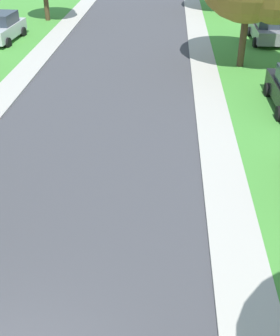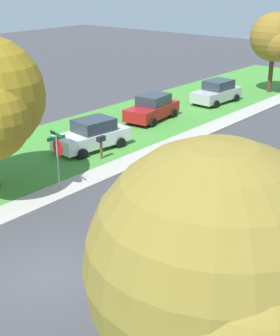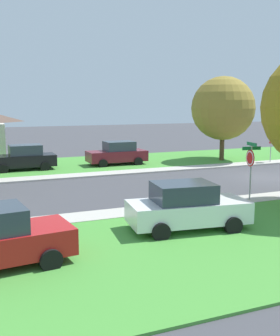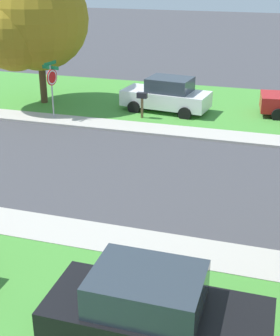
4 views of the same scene
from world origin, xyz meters
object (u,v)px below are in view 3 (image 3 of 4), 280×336
object	(u,v)px
car_black_near_corner	(23,158)
car_maroon_driveway_right	(117,153)
stop_sign_near_corner	(272,138)
tree_sidewalk_near	(223,110)
mailbox	(187,193)
car_white_across_road	(187,207)
stop_sign_far_corner	(250,162)

from	to	relation	value
car_black_near_corner	car_maroon_driveway_right	distance (m)	6.67
stop_sign_near_corner	tree_sidewalk_near	distance (m)	4.27
stop_sign_near_corner	car_black_near_corner	size ratio (longest dim) A/B	0.64
stop_sign_near_corner	car_maroon_driveway_right	distance (m)	11.73
car_maroon_driveway_right	mailbox	world-z (taller)	car_maroon_driveway_right
mailbox	car_white_across_road	bearing A→B (deg)	151.02
tree_sidewalk_near	mailbox	xyz separation A→B (m)	(-13.45, 10.63, -2.95)
car_white_across_road	stop_sign_near_corner	bearing A→B (deg)	-48.85
tree_sidewalk_near	car_black_near_corner	bearing A→B (deg)	86.60
car_black_near_corner	car_maroon_driveway_right	xyz separation A→B (m)	(-0.13, -6.67, 0.00)
car_maroon_driveway_right	tree_sidewalk_near	bearing A→B (deg)	-95.22
mailbox	stop_sign_near_corner	bearing A→B (deg)	-50.81
stop_sign_far_corner	car_maroon_driveway_right	size ratio (longest dim) A/B	0.64
stop_sign_near_corner	mailbox	size ratio (longest dim) A/B	2.11
stop_sign_far_corner	mailbox	xyz separation A→B (m)	(-1.26, 4.02, -0.88)
stop_sign_far_corner	tree_sidewalk_near	world-z (taller)	tree_sidewalk_near
stop_sign_near_corner	car_white_across_road	bearing A→B (deg)	131.15
stop_sign_far_corner	car_maroon_driveway_right	world-z (taller)	stop_sign_far_corner
stop_sign_far_corner	car_black_near_corner	world-z (taller)	stop_sign_far_corner
stop_sign_near_corner	car_white_across_road	size ratio (longest dim) A/B	0.62
stop_sign_far_corner	tree_sidewalk_near	size ratio (longest dim) A/B	0.42
car_maroon_driveway_right	stop_sign_near_corner	bearing A→B (deg)	-106.79
stop_sign_far_corner	car_maroon_driveway_right	bearing A→B (deg)	8.36
car_black_near_corner	mailbox	size ratio (longest dim) A/B	3.28
stop_sign_near_corner	stop_sign_far_corner	distance (m)	13.34
car_black_near_corner	car_white_across_road	xyz separation A→B (m)	(-15.86, -3.72, 0.00)
stop_sign_near_corner	car_black_near_corner	xyz separation A→B (m)	(3.50, 17.86, -1.00)
car_white_across_road	car_maroon_driveway_right	xyz separation A→B (m)	(15.73, -2.95, 0.00)
stop_sign_far_corner	mailbox	world-z (taller)	stop_sign_far_corner
mailbox	tree_sidewalk_near	bearing A→B (deg)	-38.33
car_maroon_driveway_right	tree_sidewalk_near	distance (m)	9.09
car_maroon_driveway_right	tree_sidewalk_near	size ratio (longest dim) A/B	0.65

